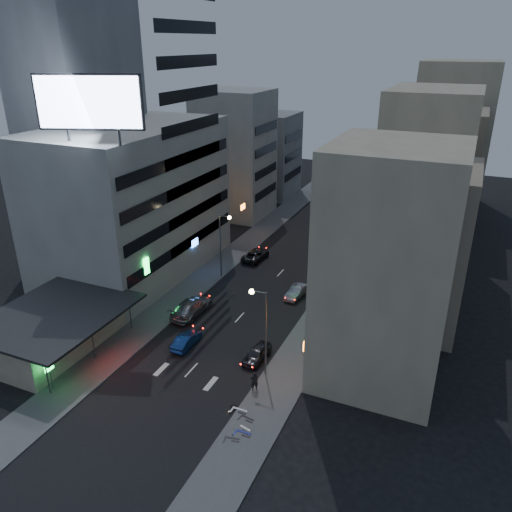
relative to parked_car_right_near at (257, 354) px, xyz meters
The scene contains 29 objects.
ground 9.10m from the parked_car_right_near, 121.30° to the right, with size 180.00×180.00×0.00m, color black.
sidewalk_left 25.63m from the parked_car_right_near, 119.76° to the left, with size 4.00×120.00×0.12m, color #4C4C4F.
sidewalk_right 22.49m from the parked_car_right_near, 81.60° to the left, with size 4.00×120.00×0.12m, color #4C4C4F.
food_court 19.53m from the parked_car_right_near, 162.82° to the right, with size 11.00×13.00×3.88m.
white_building 26.29m from the parked_car_right_near, 150.59° to the left, with size 14.00×24.00×18.00m, color #AAABA6.
grey_tower 37.99m from the parked_car_right_near, 153.61° to the left, with size 10.00×14.00×34.00m, color gray.
shophouse_near 14.17m from the parked_car_right_near, 14.94° to the left, with size 10.00×11.00×20.00m, color #C0B196.
shophouse_mid 19.32m from the parked_car_right_near, 52.87° to the left, with size 11.00×12.00×16.00m, color gray.
shophouse_far 30.90m from the parked_car_right_near, 69.32° to the left, with size 10.00×14.00×22.00m, color #C0B196.
far_left_a 43.39m from the parked_car_right_near, 118.49° to the left, with size 11.00×10.00×20.00m, color #AAABA6.
far_left_b 54.78m from the parked_car_right_near, 112.41° to the left, with size 12.00×10.00×15.00m, color gray.
far_right_a 44.39m from the parked_car_right_near, 75.68° to the left, with size 11.00×12.00×18.00m, color gray.
far_right_b 58.48m from the parked_car_right_near, 78.66° to the left, with size 12.00×12.00×24.00m, color #C0B196.
billboard 27.56m from the parked_car_right_near, behind, with size 9.52×3.75×6.20m.
street_lamp_right_near 5.17m from the parked_car_right_near, 55.95° to the right, with size 1.60×0.44×8.02m.
street_lamp_left 18.38m from the parked_car_right_near, 126.71° to the left, with size 1.60×0.44×8.02m.
street_lamp_right_far 32.61m from the parked_car_right_near, 87.89° to the left, with size 1.60×0.44×8.02m.
parked_car_right_near is the anchor object (origin of this frame).
parked_car_right_mid 13.00m from the parked_car_right_near, 93.26° to the left, with size 1.35×3.88×1.28m, color #A5A7AD.
parked_car_left 22.79m from the parked_car_right_near, 113.97° to the left, with size 2.27×4.92×1.37m, color #25262A.
parked_car_right_far 22.68m from the parked_car_right_near, 87.77° to the left, with size 1.94×4.78×1.39m, color gray.
road_car_blue 7.08m from the parked_car_right_near, behind, with size 1.36×3.89×1.28m, color navy.
road_car_silver 10.86m from the parked_car_right_near, 153.47° to the left, with size 2.41×5.92×1.72m, color #9FA0A7.
person 4.46m from the parked_car_right_near, 69.12° to the right, with size 0.65×0.43×1.78m, color black.
scooter_black_a 10.05m from the parked_car_right_near, 73.39° to the right, with size 1.69×0.56×1.03m, color black, non-canonical shape.
scooter_silver_a 9.16m from the parked_car_right_near, 69.13° to the right, with size 1.63×0.54×1.00m, color gray, non-canonical shape.
scooter_blue 9.50m from the parked_car_right_near, 68.51° to the right, with size 1.89×0.63×1.15m, color navy, non-canonical shape.
scooter_black_b 8.04m from the parked_car_right_near, 67.58° to the right, with size 1.74×0.58×1.06m, color black, non-canonical shape.
scooter_silver_b 7.06m from the parked_car_right_near, 72.12° to the right, with size 1.91×0.64×1.17m, color #9B9EA3, non-canonical shape.
Camera 1 is at (19.94, -27.20, 26.84)m, focal length 35.00 mm.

